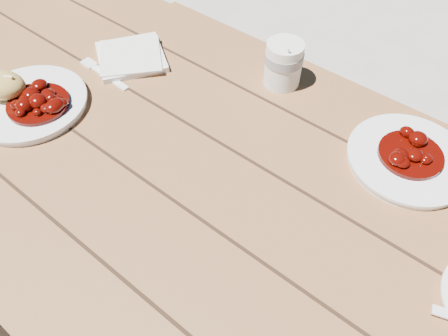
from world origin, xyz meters
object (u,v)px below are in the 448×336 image
Objects in this scene: coffee_cup at (283,64)px; second_plate at (408,159)px; main_plate at (30,104)px; bread_roll at (0,85)px; picnic_table at (233,239)px.

coffee_cup is 0.33m from second_plate.
main_plate is at bearing -132.77° from coffee_cup.
coffee_cup is at bearing 44.67° from bread_roll.
main_plate reaches higher than picnic_table.
coffee_cup reaches higher than main_plate.
coffee_cup is (-0.11, 0.31, 0.21)m from picnic_table.
main_plate is at bearing -152.78° from second_plate.
bread_roll is (-0.54, -0.11, 0.21)m from picnic_table.
coffee_cup is at bearing 47.23° from main_plate.
bread_roll reaches higher than picnic_table.
second_plate is at bearing -8.23° from coffee_cup.
main_plate and second_plate have the same top height.
picnic_table is at bearing 10.71° from main_plate.
picnic_table is 18.10× the size of bread_roll.
second_plate is at bearing 51.43° from picnic_table.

